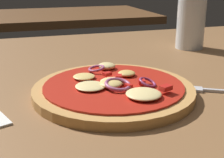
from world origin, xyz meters
TOP-DOWN VIEW (x-y plane):
  - dining_table at (0.00, 0.00)m, footprint 1.33×1.00m
  - pizza at (0.00, -0.04)m, footprint 0.26×0.26m
  - fork at (0.16, -0.08)m, footprint 0.15×0.09m
  - beer_glass at (0.29, 0.22)m, footprint 0.07×0.07m
  - background_table at (0.09, 1.08)m, footprint 0.89×0.53m

SIDE VIEW (x-z plane):
  - dining_table at x=0.00m, z-range 0.00..0.03m
  - background_table at x=0.09m, z-range 0.00..0.03m
  - fork at x=0.16m, z-range 0.03..0.04m
  - pizza at x=0.00m, z-range 0.03..0.06m
  - beer_glass at x=0.29m, z-range 0.03..0.16m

